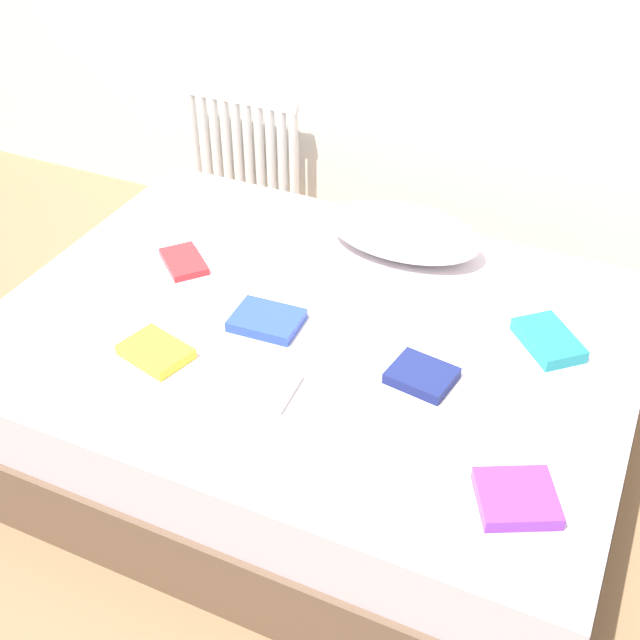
# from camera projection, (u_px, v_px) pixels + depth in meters

# --- Properties ---
(ground_plane) EXTENTS (8.00, 8.00, 0.00)m
(ground_plane) POSITION_uv_depth(u_px,v_px,m) (314.00, 437.00, 2.87)
(ground_plane) COLOR #93704C
(bed) EXTENTS (2.00, 1.50, 0.50)m
(bed) POSITION_uv_depth(u_px,v_px,m) (314.00, 384.00, 2.72)
(bed) COLOR brown
(bed) RESTS_ON ground
(radiator) EXTENTS (0.57, 0.04, 0.53)m
(radiator) POSITION_uv_depth(u_px,v_px,m) (243.00, 149.00, 3.81)
(radiator) COLOR white
(radiator) RESTS_ON ground
(pillow) EXTENTS (0.55, 0.30, 0.16)m
(pillow) POSITION_uv_depth(u_px,v_px,m) (404.00, 232.00, 2.85)
(pillow) COLOR white
(pillow) RESTS_ON bed
(textbook_navy) EXTENTS (0.20, 0.17, 0.03)m
(textbook_navy) POSITION_uv_depth(u_px,v_px,m) (422.00, 376.00, 2.35)
(textbook_navy) COLOR navy
(textbook_navy) RESTS_ON bed
(textbook_red) EXTENTS (0.23, 0.22, 0.03)m
(textbook_red) POSITION_uv_depth(u_px,v_px,m) (184.00, 262.00, 2.82)
(textbook_red) COLOR red
(textbook_red) RESTS_ON bed
(textbook_white) EXTENTS (0.20, 0.17, 0.02)m
(textbook_white) POSITION_uv_depth(u_px,v_px,m) (260.00, 385.00, 2.32)
(textbook_white) COLOR white
(textbook_white) RESTS_ON bed
(textbook_purple) EXTENTS (0.25, 0.24, 0.04)m
(textbook_purple) POSITION_uv_depth(u_px,v_px,m) (517.00, 498.00, 1.99)
(textbook_purple) COLOR purple
(textbook_purple) RESTS_ON bed
(textbook_blue) EXTENTS (0.22, 0.17, 0.03)m
(textbook_blue) POSITION_uv_depth(u_px,v_px,m) (267.00, 320.00, 2.55)
(textbook_blue) COLOR #2847B7
(textbook_blue) RESTS_ON bed
(textbook_yellow) EXTENTS (0.23, 0.19, 0.03)m
(textbook_yellow) POSITION_uv_depth(u_px,v_px,m) (156.00, 352.00, 2.43)
(textbook_yellow) COLOR yellow
(textbook_yellow) RESTS_ON bed
(textbook_teal) EXTENTS (0.25, 0.26, 0.04)m
(textbook_teal) POSITION_uv_depth(u_px,v_px,m) (548.00, 340.00, 2.47)
(textbook_teal) COLOR teal
(textbook_teal) RESTS_ON bed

